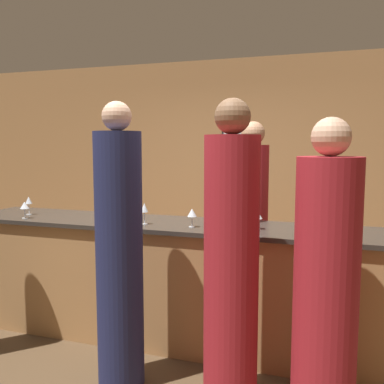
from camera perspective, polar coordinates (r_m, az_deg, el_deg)
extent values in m
plane|color=#4C3823|center=(3.91, -4.26, -18.76)|extent=(14.00, 14.00, 0.00)
cube|color=#A37547|center=(5.91, 4.98, 3.82)|extent=(8.00, 0.06, 2.80)
cube|color=black|center=(5.83, 6.13, 7.21)|extent=(0.44, 0.02, 0.34)
cube|color=silver|center=(5.82, 6.10, 7.21)|extent=(0.39, 0.00, 0.29)
cube|color=#B27F4C|center=(3.73, -4.32, -11.94)|extent=(3.49, 0.62, 0.98)
cube|color=#332D28|center=(3.60, -4.39, -4.26)|extent=(3.55, 0.68, 0.03)
cylinder|color=maroon|center=(4.17, 7.95, -5.19)|extent=(0.31, 0.31, 1.65)
sphere|color=#A37556|center=(4.09, 8.16, 7.79)|extent=(0.22, 0.22, 0.22)
cylinder|color=maroon|center=(2.68, 17.39, -12.69)|extent=(0.38, 0.38, 1.59)
sphere|color=tan|center=(2.54, 18.07, 7.01)|extent=(0.22, 0.22, 0.22)
cylinder|color=maroon|center=(2.74, 5.23, -10.61)|extent=(0.35, 0.35, 1.71)
sphere|color=brown|center=(2.63, 5.44, 10.01)|extent=(0.22, 0.22, 0.22)
cylinder|color=#1E234C|center=(2.98, -9.65, -9.01)|extent=(0.32, 0.32, 1.74)
sphere|color=tan|center=(2.88, -10.01, 9.93)|extent=(0.20, 0.20, 0.20)
cylinder|color=black|center=(3.60, 8.33, -2.44)|extent=(0.07, 0.07, 0.20)
cylinder|color=black|center=(3.58, 8.37, -0.18)|extent=(0.03, 0.03, 0.09)
cylinder|color=silver|center=(3.36, 0.01, -4.66)|extent=(0.05, 0.05, 0.00)
cylinder|color=silver|center=(3.35, 0.01, -3.95)|extent=(0.01, 0.01, 0.08)
cone|color=silver|center=(3.34, 0.01, -2.76)|extent=(0.07, 0.07, 0.06)
cylinder|color=silver|center=(3.32, 8.68, -4.86)|extent=(0.05, 0.05, 0.00)
cylinder|color=silver|center=(3.31, 8.69, -4.18)|extent=(0.01, 0.01, 0.08)
cone|color=silver|center=(3.30, 8.71, -3.01)|extent=(0.08, 0.08, 0.06)
cylinder|color=silver|center=(4.23, -20.88, -2.80)|extent=(0.05, 0.05, 0.00)
cylinder|color=silver|center=(4.22, -20.91, -2.11)|extent=(0.01, 0.01, 0.10)
cone|color=silver|center=(4.21, -20.95, -1.02)|extent=(0.06, 0.06, 0.07)
cylinder|color=silver|center=(3.50, -6.34, -4.25)|extent=(0.05, 0.05, 0.00)
cylinder|color=silver|center=(3.49, -6.35, -3.44)|extent=(0.01, 0.01, 0.10)
cone|color=silver|center=(3.48, -6.37, -2.06)|extent=(0.06, 0.06, 0.07)
cylinder|color=silver|center=(4.03, -21.36, -3.26)|extent=(0.05, 0.05, 0.00)
cylinder|color=silver|center=(4.02, -21.39, -2.65)|extent=(0.01, 0.01, 0.08)
cone|color=silver|center=(4.01, -21.43, -1.65)|extent=(0.08, 0.08, 0.06)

